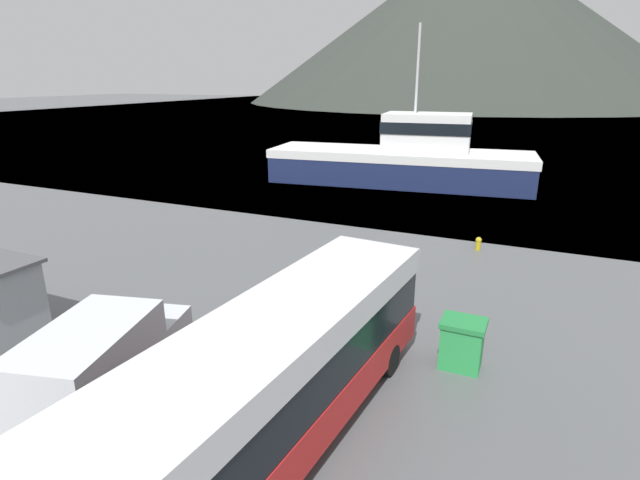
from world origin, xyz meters
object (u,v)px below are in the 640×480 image
Objects in this scene: delivery_van at (104,361)px; fishing_boat at (405,158)px; tour_bus at (277,374)px; storage_bin at (462,343)px.

delivery_van is 30.54m from fishing_boat.
fishing_boat reaches higher than delivery_van.
tour_bus is 6.08m from storage_bin.
storage_bin is at bearing -167.93° from fishing_boat.
delivery_van reaches higher than storage_bin.
tour_bus is 0.56× the size of fishing_boat.
storage_bin is (3.24, 5.03, -1.10)m from tour_bus.
storage_bin is at bearing 20.57° from delivery_van.
delivery_van is (-4.66, -0.52, -0.56)m from tour_bus.
storage_bin is (7.91, 5.54, -0.53)m from delivery_van.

